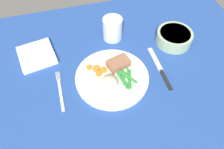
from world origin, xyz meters
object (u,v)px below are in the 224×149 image
(dinner_plate, at_px, (112,78))
(meat_portion, at_px, (118,63))
(napkin, at_px, (37,55))
(fork, at_px, (60,91))
(salad_bowl, at_px, (174,37))
(knife, at_px, (160,69))
(water_glass, at_px, (113,30))

(dinner_plate, height_order, meat_portion, meat_portion)
(meat_portion, distance_m, napkin, 0.32)
(fork, distance_m, salad_bowl, 0.49)
(dinner_plate, relative_size, fork, 1.56)
(knife, xyz_separation_m, salad_bowl, (0.10, 0.12, 0.03))
(meat_portion, relative_size, water_glass, 0.83)
(dinner_plate, relative_size, water_glass, 2.81)
(knife, bearing_deg, meat_portion, 161.91)
(knife, height_order, water_glass, water_glass)
(dinner_plate, distance_m, napkin, 0.31)
(napkin, bearing_deg, water_glass, 5.34)
(knife, distance_m, salad_bowl, 0.16)
(dinner_plate, xyz_separation_m, salad_bowl, (0.29, 0.12, 0.02))
(knife, relative_size, napkin, 1.49)
(water_glass, height_order, napkin, water_glass)
(meat_portion, distance_m, salad_bowl, 0.26)
(fork, distance_m, water_glass, 0.32)
(fork, relative_size, salad_bowl, 1.18)
(meat_portion, height_order, fork, meat_portion)
(fork, relative_size, water_glass, 1.80)
(dinner_plate, relative_size, meat_portion, 3.36)
(fork, distance_m, napkin, 0.19)
(fork, relative_size, knife, 0.81)
(dinner_plate, bearing_deg, meat_portion, 49.40)
(dinner_plate, relative_size, napkin, 1.88)
(meat_portion, distance_m, fork, 0.22)
(dinner_plate, height_order, napkin, same)
(knife, height_order, napkin, napkin)
(meat_portion, xyz_separation_m, fork, (-0.22, -0.04, -0.03))
(meat_portion, distance_m, knife, 0.16)
(knife, relative_size, salad_bowl, 1.46)
(napkin, bearing_deg, knife, -22.61)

